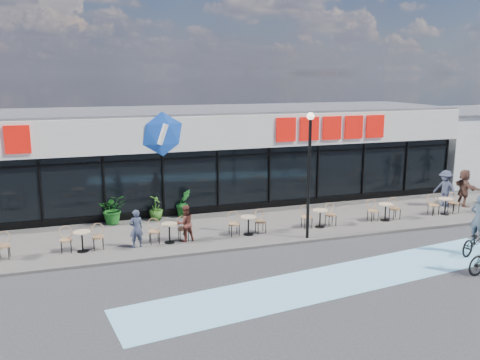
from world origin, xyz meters
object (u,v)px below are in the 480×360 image
(pedestrian_b, at_px, (464,188))
(cyclist_b, at_px, (477,234))
(patron_left, at_px, (136,229))
(lamp_post, at_px, (309,164))
(potted_plant_right, at_px, (183,203))
(potted_plant_left, at_px, (113,209))
(patron_right, at_px, (185,223))
(potted_plant_mid, at_px, (156,208))
(pedestrian_a, at_px, (445,189))

(pedestrian_b, bearing_deg, cyclist_b, 148.63)
(pedestrian_b, bearing_deg, patron_left, 100.41)
(lamp_post, height_order, potted_plant_right, lamp_post)
(potted_plant_left, distance_m, patron_left, 3.39)
(potted_plant_right, distance_m, patron_left, 4.28)
(lamp_post, bearing_deg, pedestrian_b, 12.70)
(potted_plant_left, bearing_deg, potted_plant_right, 2.71)
(patron_right, distance_m, pedestrian_b, 13.74)
(potted_plant_mid, distance_m, pedestrian_a, 13.55)
(potted_plant_left, relative_size, cyclist_b, 0.58)
(patron_right, bearing_deg, cyclist_b, 145.99)
(potted_plant_left, bearing_deg, pedestrian_a, -7.57)
(potted_plant_right, xyz_separation_m, pedestrian_a, (12.15, -2.16, 0.26))
(patron_right, distance_m, cyclist_b, 10.55)
(cyclist_b, bearing_deg, lamp_post, 147.76)
(potted_plant_left, bearing_deg, lamp_post, -31.74)
(potted_plant_left, xyz_separation_m, potted_plant_right, (3.04, 0.14, -0.02))
(patron_right, distance_m, pedestrian_a, 12.84)
(cyclist_b, bearing_deg, pedestrian_b, 52.32)
(potted_plant_left, relative_size, potted_plant_mid, 1.18)
(potted_plant_right, bearing_deg, potted_plant_mid, -172.94)
(potted_plant_left, xyz_separation_m, pedestrian_a, (15.19, -2.02, 0.24))
(potted_plant_mid, relative_size, potted_plant_right, 0.87)
(patron_right, height_order, pedestrian_b, pedestrian_b)
(potted_plant_left, height_order, patron_left, patron_left)
(pedestrian_a, bearing_deg, potted_plant_mid, -117.28)
(potted_plant_mid, xyz_separation_m, cyclist_b, (10.25, -7.50, 0.08))
(potted_plant_left, height_order, patron_right, patron_right)
(lamp_post, relative_size, patron_right, 3.46)
(patron_left, relative_size, pedestrian_a, 0.81)
(lamp_post, height_order, pedestrian_b, lamp_post)
(pedestrian_b, bearing_deg, potted_plant_right, 86.03)
(potted_plant_mid, bearing_deg, potted_plant_right, 7.06)
(lamp_post, bearing_deg, patron_left, 171.51)
(potted_plant_right, relative_size, pedestrian_a, 0.71)
(potted_plant_mid, distance_m, pedestrian_b, 14.50)
(pedestrian_b, height_order, cyclist_b, cyclist_b)
(lamp_post, xyz_separation_m, pedestrian_b, (9.18, 2.07, -2.00))
(cyclist_b, bearing_deg, patron_left, 160.04)
(lamp_post, relative_size, pedestrian_b, 2.72)
(potted_plant_right, relative_size, cyclist_b, 0.57)
(pedestrian_a, bearing_deg, pedestrian_b, 58.56)
(potted_plant_right, distance_m, patron_right, 3.40)
(patron_right, bearing_deg, lamp_post, 156.45)
(potted_plant_mid, xyz_separation_m, pedestrian_a, (13.40, -2.01, 0.34))
(patron_left, bearing_deg, potted_plant_right, -135.94)
(lamp_post, distance_m, pedestrian_a, 8.79)
(lamp_post, distance_m, cyclist_b, 6.44)
(potted_plant_left, xyz_separation_m, patron_right, (2.41, -3.19, 0.06))
(potted_plant_mid, relative_size, cyclist_b, 0.49)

